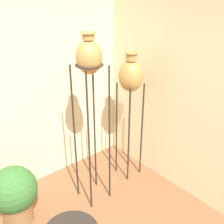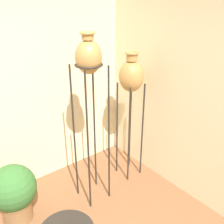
% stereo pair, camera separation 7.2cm
% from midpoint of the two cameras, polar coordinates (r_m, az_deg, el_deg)
% --- Properties ---
extents(vase_stand_tall, '(0.30, 0.30, 1.96)m').
position_cam_midpoint_polar(vase_stand_tall, '(2.63, -4.29, 10.20)').
color(vase_stand_tall, '#28231E').
rests_on(vase_stand_tall, ground_plane).
extents(vase_stand_medium, '(0.29, 0.29, 1.68)m').
position_cam_midpoint_polar(vase_stand_medium, '(3.15, 4.87, 7.24)').
color(vase_stand_medium, '#28231E').
rests_on(vase_stand_medium, ground_plane).
extents(potted_plant, '(0.49, 0.49, 0.68)m').
position_cam_midpoint_polar(potted_plant, '(3.06, -19.98, -16.01)').
color(potted_plant, olive).
rests_on(potted_plant, ground_plane).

